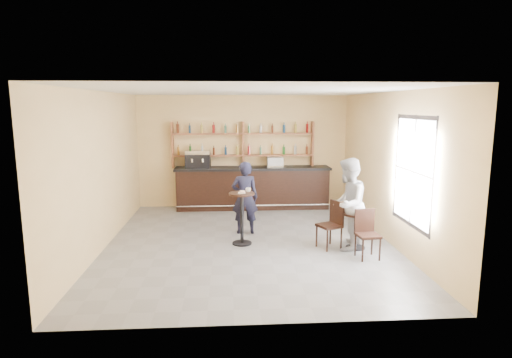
{
  "coord_description": "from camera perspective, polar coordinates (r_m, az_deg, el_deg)",
  "views": [
    {
      "loc": [
        -0.43,
        -8.82,
        2.91
      ],
      "look_at": [
        0.2,
        0.8,
        1.25
      ],
      "focal_mm": 30.0,
      "sensor_mm": 36.0,
      "label": 1
    }
  ],
  "objects": [
    {
      "name": "espresso_machine",
      "position": [
        12.09,
        -7.74,
        2.65
      ],
      "size": [
        0.7,
        0.47,
        0.48
      ],
      "primitive_type": null,
      "rotation": [
        0.0,
        0.0,
        -0.06
      ],
      "color": "black",
      "rests_on": "bar_counter"
    },
    {
      "name": "chair_west",
      "position": [
        8.96,
        9.74,
        -6.08
      ],
      "size": [
        0.56,
        0.56,
        0.97
      ],
      "primitive_type": null,
      "rotation": [
        0.0,
        0.0,
        -1.14
      ],
      "color": "black",
      "rests_on": "floor"
    },
    {
      "name": "wall_right",
      "position": [
        9.56,
        17.33,
        1.44
      ],
      "size": [
        0.0,
        7.0,
        7.0
      ],
      "primitive_type": "plane",
      "rotation": [
        1.57,
        0.0,
        -1.57
      ],
      "color": "#EDC886",
      "rests_on": "floor"
    },
    {
      "name": "donut",
      "position": [
        8.92,
        -1.85,
        -1.71
      ],
      "size": [
        0.13,
        0.13,
        0.04
      ],
      "primitive_type": "torus",
      "rotation": [
        0.0,
        0.0,
        0.14
      ],
      "color": "#DD8E50",
      "rests_on": "napkin"
    },
    {
      "name": "wall_back",
      "position": [
        12.4,
        -1.74,
        3.7
      ],
      "size": [
        7.0,
        0.0,
        7.0
      ],
      "primitive_type": "plane",
      "rotation": [
        1.57,
        0.0,
        0.0
      ],
      "color": "#EDC886",
      "rests_on": "floor"
    },
    {
      "name": "wall_left",
      "position": [
        9.28,
        -19.78,
        1.07
      ],
      "size": [
        0.0,
        7.0,
        7.0
      ],
      "primitive_type": "plane",
      "rotation": [
        1.57,
        0.0,
        1.57
      ],
      "color": "#EDC886",
      "rests_on": "floor"
    },
    {
      "name": "wall_front",
      "position": [
        5.5,
        0.84,
        -4.02
      ],
      "size": [
        7.0,
        0.0,
        7.0
      ],
      "primitive_type": "plane",
      "rotation": [
        -1.57,
        0.0,
        0.0
      ],
      "color": "#EDC886",
      "rests_on": "floor"
    },
    {
      "name": "cafe_table",
      "position": [
        9.08,
        13.19,
        -6.7
      ],
      "size": [
        0.69,
        0.69,
        0.75
      ],
      "primitive_type": null,
      "rotation": [
        0.0,
        0.0,
        0.17
      ],
      "color": "black",
      "rests_on": "floor"
    },
    {
      "name": "bar_counter",
      "position": [
        12.22,
        -0.44,
        -1.16
      ],
      "size": [
        4.39,
        0.86,
        1.19
      ],
      "primitive_type": null,
      "color": "black",
      "rests_on": "floor"
    },
    {
      "name": "man_main",
      "position": [
        9.77,
        -1.51,
        -2.49
      ],
      "size": [
        0.61,
        0.4,
        1.67
      ],
      "primitive_type": "imported",
      "rotation": [
        0.0,
        0.0,
        3.15
      ],
      "color": "black",
      "rests_on": "floor"
    },
    {
      "name": "floor",
      "position": [
        9.3,
        -0.92,
        -8.47
      ],
      "size": [
        7.0,
        7.0,
        0.0
      ],
      "primitive_type": "plane",
      "color": "slate",
      "rests_on": "ground"
    },
    {
      "name": "cup_pedestal",
      "position": [
        9.03,
        -1.05,
        -1.45
      ],
      "size": [
        0.14,
        0.14,
        0.09
      ],
      "primitive_type": "imported",
      "rotation": [
        0.0,
        0.0,
        -0.36
      ],
      "color": "white",
      "rests_on": "pedestal_table"
    },
    {
      "name": "window_frame",
      "position": [
        8.44,
        20.19,
        0.92
      ],
      "size": [
        0.04,
        1.7,
        2.1
      ],
      "primitive_type": null,
      "color": "black",
      "rests_on": "wall_right"
    },
    {
      "name": "window_pane",
      "position": [
        8.44,
        20.22,
        0.92
      ],
      "size": [
        0.0,
        2.0,
        2.0
      ],
      "primitive_type": "plane",
      "rotation": [
        1.57,
        0.0,
        -1.57
      ],
      "color": "white",
      "rests_on": "wall_right"
    },
    {
      "name": "patron_second",
      "position": [
        8.89,
        12.11,
        -3.28
      ],
      "size": [
        1.05,
        1.14,
        1.88
      ],
      "primitive_type": "imported",
      "rotation": [
        0.0,
        0.0,
        -2.05
      ],
      "color": "#A0A0A5",
      "rests_on": "floor"
    },
    {
      "name": "liquor_bottles",
      "position": [
        12.24,
        -1.73,
        5.4
      ],
      "size": [
        3.68,
        0.1,
        1.0
      ],
      "primitive_type": null,
      "color": "#8C5919",
      "rests_on": "shelf_unit"
    },
    {
      "name": "pastry_case",
      "position": [
        12.15,
        2.55,
        2.26
      ],
      "size": [
        0.49,
        0.41,
        0.28
      ],
      "primitive_type": null,
      "rotation": [
        0.0,
        0.0,
        -0.09
      ],
      "color": "silver",
      "rests_on": "bar_counter"
    },
    {
      "name": "ceiling",
      "position": [
        8.84,
        -0.98,
        11.64
      ],
      "size": [
        7.0,
        7.0,
        0.0
      ],
      "primitive_type": "plane",
      "rotation": [
        3.14,
        0.0,
        0.0
      ],
      "color": "white",
      "rests_on": "wall_back"
    },
    {
      "name": "cup_cafe",
      "position": [
        8.99,
        13.6,
        -4.1
      ],
      "size": [
        0.12,
        0.12,
        0.09
      ],
      "primitive_type": "imported",
      "rotation": [
        0.0,
        0.0,
        0.24
      ],
      "color": "white",
      "rests_on": "cafe_table"
    },
    {
      "name": "chair_south",
      "position": [
        8.52,
        14.71,
        -7.2
      ],
      "size": [
        0.45,
        0.45,
        0.94
      ],
      "primitive_type": null,
      "rotation": [
        0.0,
        0.0,
        0.11
      ],
      "color": "black",
      "rests_on": "floor"
    },
    {
      "name": "napkin",
      "position": [
        8.93,
        -1.91,
        -1.84
      ],
      "size": [
        0.16,
        0.16,
        0.0
      ],
      "primitive_type": "cube",
      "rotation": [
        0.0,
        0.0,
        -0.04
      ],
      "color": "white",
      "rests_on": "pedestal_table"
    },
    {
      "name": "pedestal_table",
      "position": [
        9.06,
        -1.89,
        -5.3
      ],
      "size": [
        0.58,
        0.58,
        1.11
      ],
      "primitive_type": null,
      "rotation": [
        0.0,
        0.0,
        0.08
      ],
      "color": "black",
      "rests_on": "floor"
    },
    {
      "name": "shelf_unit",
      "position": [
        12.25,
        -1.72,
        4.61
      ],
      "size": [
        4.0,
        0.26,
        1.4
      ],
      "primitive_type": null,
      "color": "brown",
      "rests_on": "wall_back"
    }
  ]
}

